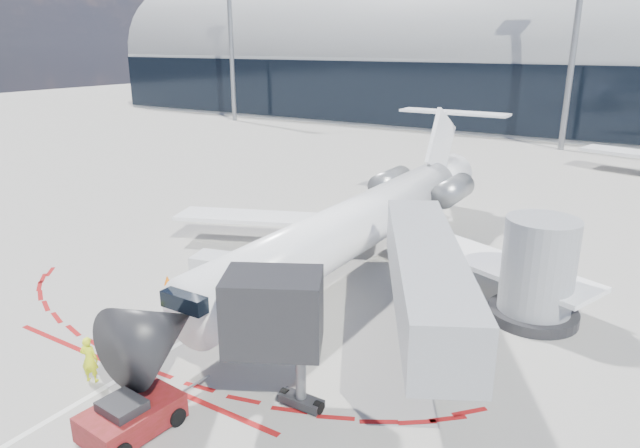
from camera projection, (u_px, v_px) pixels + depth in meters
The scene contains 13 objects.
ground at pixel (299, 274), 31.17m from camera, with size 260.00×260.00×0.00m, color slate.
apron_centerline at pixel (318, 262), 32.78m from camera, with size 0.25×40.00×0.01m, color silver.
apron_stop_bar at pixel (131, 372), 21.87m from camera, with size 14.00×0.25×0.01m, color maroon.
terminal_building at pixel (553, 69), 81.08m from camera, with size 150.00×24.15×24.00m.
jet_bridge at pixel (458, 279), 22.87m from camera, with size 10.03×15.20×4.90m.
light_mast_west at pixel (231, 40), 88.88m from camera, with size 0.70×0.70×25.00m, color slate.
light_mast_centre at pixel (575, 39), 63.64m from camera, with size 0.70×0.70×25.00m, color slate.
regional_jet at pixel (362, 221), 31.67m from camera, with size 25.44×31.37×7.85m.
pushback_tug at pixel (131, 416), 18.39m from camera, with size 2.29×4.95×1.27m.
ramp_worker at pixel (89, 359), 21.03m from camera, with size 0.67×0.44×1.83m, color #E3FC1A.
uld_container at pixel (212, 273), 28.74m from camera, with size 2.45×2.22×1.96m.
safety_cone_left at pixel (167, 280), 29.69m from camera, with size 0.37×0.37×0.52m, color #F96905.
safety_cone_right at pixel (301, 380), 20.95m from camera, with size 0.34×0.34×0.48m, color #F96905.
Camera 1 is at (16.28, -23.86, 12.06)m, focal length 32.00 mm.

